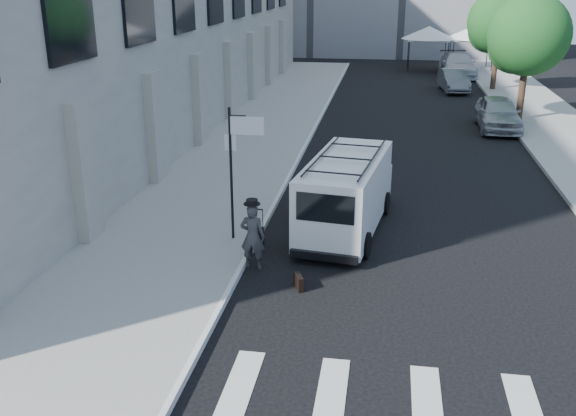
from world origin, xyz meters
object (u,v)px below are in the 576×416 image
(suitcase, at_px, (257,238))
(parked_car_b, at_px, (454,80))
(businessman, at_px, (253,237))
(cargo_van, at_px, (347,192))
(parked_car_c, at_px, (457,65))
(briefcase, at_px, (299,282))
(parked_car_a, at_px, (498,113))

(suitcase, relative_size, parked_car_b, 0.25)
(businessman, distance_m, cargo_van, 3.59)
(parked_car_c, bearing_deg, businessman, -105.65)
(briefcase, bearing_deg, businessman, 119.72)
(briefcase, height_order, cargo_van, cargo_van)
(parked_car_a, bearing_deg, businessman, -116.01)
(parked_car_a, relative_size, parked_car_b, 1.11)
(suitcase, distance_m, parked_car_b, 26.54)
(briefcase, relative_size, cargo_van, 0.08)
(parked_car_a, bearing_deg, parked_car_c, 91.34)
(briefcase, relative_size, parked_car_b, 0.11)
(briefcase, relative_size, suitcase, 0.43)
(cargo_van, height_order, parked_car_c, cargo_van)
(cargo_van, bearing_deg, parked_car_c, 87.14)
(businessman, xyz_separation_m, parked_car_b, (6.95, 26.82, -0.16))
(businessman, relative_size, cargo_van, 0.29)
(briefcase, xyz_separation_m, parked_car_a, (6.82, 17.36, 0.59))
(parked_car_a, distance_m, parked_car_b, 10.44)
(parked_car_b, bearing_deg, businessman, -109.84)
(cargo_van, bearing_deg, parked_car_b, 86.18)
(businessman, xyz_separation_m, parked_car_c, (7.72, 33.17, -0.02))
(cargo_van, distance_m, parked_car_b, 24.39)
(parked_car_b, height_order, parked_car_c, parked_car_c)
(suitcase, relative_size, parked_car_c, 0.18)
(businessman, height_order, parked_car_c, businessman)
(briefcase, bearing_deg, cargo_van, 54.46)
(briefcase, bearing_deg, parked_car_a, 44.68)
(businessman, xyz_separation_m, cargo_van, (2.05, 2.93, 0.26))
(cargo_van, xyz_separation_m, parked_car_b, (4.90, 23.89, -0.42))
(parked_car_c, bearing_deg, briefcase, -103.29)
(parked_car_c, bearing_deg, suitcase, -106.39)
(businessman, relative_size, suitcase, 1.62)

